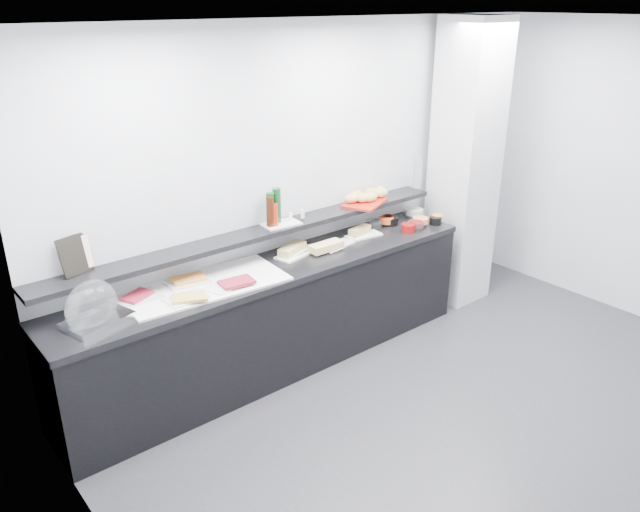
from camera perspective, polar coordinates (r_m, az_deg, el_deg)
ground at (r=4.74m, az=16.10°, el=-15.22°), size 5.00×5.00×0.00m
back_wall at (r=5.34m, az=-0.01°, el=6.41°), size 5.00×0.02×2.70m
ceiling at (r=3.80m, az=20.69°, el=19.20°), size 5.00×5.00×0.00m
column at (r=6.15m, az=13.10°, el=8.01°), size 0.50×0.50×2.70m
buffet_cabinet at (r=5.07m, az=-4.00°, el=-5.86°), size 3.60×0.60×0.85m
counter_top at (r=4.87m, az=-4.14°, el=-1.20°), size 3.62×0.62×0.05m
wall_shelf at (r=4.91m, az=-5.41°, el=2.16°), size 3.60×0.25×0.04m
cloche_base at (r=4.26m, az=-19.66°, el=-5.57°), size 0.46×0.37×0.04m
cloche_dome at (r=4.22m, az=-20.17°, el=-4.33°), size 0.45×0.38×0.34m
linen_runner at (r=4.60m, az=-10.52°, el=-2.61°), size 1.22×0.65×0.01m
platter_meat_a at (r=4.48m, az=-16.46°, el=-3.72°), size 0.34×0.24×0.01m
food_meat_a at (r=4.47m, az=-16.37°, el=-3.51°), size 0.24×0.21×0.02m
platter_salmon at (r=4.64m, az=-11.98°, el=-2.29°), size 0.32×0.23×0.01m
food_salmon at (r=4.64m, az=-11.95°, el=-2.04°), size 0.26×0.19×0.02m
platter_cheese at (r=4.39m, az=-12.16°, el=-3.78°), size 0.29×0.20×0.01m
food_cheese at (r=4.36m, az=-11.85°, el=-3.72°), size 0.28×0.23×0.02m
platter_meat_b at (r=4.53m, az=-8.79°, el=-2.67°), size 0.33×0.27×0.01m
food_meat_b at (r=4.53m, az=-7.63°, el=-2.38°), size 0.26×0.18×0.02m
sandwich_plate_left at (r=5.08m, az=-2.10°, el=0.24°), size 0.42×0.25×0.01m
sandwich_food_left at (r=5.07m, az=-2.57°, el=0.68°), size 0.30×0.20×0.06m
tongs_left at (r=5.06m, az=-1.54°, el=0.33°), size 0.15×0.06×0.01m
sandwich_plate_mid at (r=5.24m, az=1.63°, el=0.99°), size 0.33×0.18×0.01m
sandwich_food_mid at (r=5.11m, az=0.57°, el=0.88°), size 0.30×0.12×0.06m
tongs_mid at (r=5.10m, az=1.52°, el=0.48°), size 0.16×0.02×0.01m
sandwich_plate_right at (r=5.47m, az=4.00°, el=1.88°), size 0.34×0.18×0.01m
sandwich_food_right at (r=5.48m, az=3.65°, el=2.36°), size 0.24×0.13×0.06m
tongs_right at (r=5.40m, az=3.22°, el=1.75°), size 0.14×0.09×0.01m
bowl_glass_fruit at (r=5.67m, az=4.95°, el=2.90°), size 0.15×0.15×0.07m
fill_glass_fruit at (r=5.75m, az=6.07°, el=3.28°), size 0.16×0.16×0.05m
bowl_black_jam at (r=5.78m, az=6.43°, el=3.23°), size 0.19×0.19×0.07m
fill_black_jam at (r=5.81m, az=6.28°, el=3.45°), size 0.12×0.12×0.05m
bowl_glass_cream at (r=6.02m, az=8.58°, el=3.91°), size 0.23×0.23×0.07m
fill_glass_cream at (r=6.03m, az=8.63°, el=4.05°), size 0.20×0.20×0.05m
bowl_red_jam at (r=5.61m, az=8.07°, el=2.55°), size 0.15×0.15×0.07m
fill_red_jam at (r=5.68m, az=8.86°, el=2.89°), size 0.12×0.12×0.05m
bowl_glass_salmon at (r=5.69m, az=8.79°, el=2.78°), size 0.15×0.15×0.07m
fill_glass_salmon at (r=5.79m, az=9.17°, el=3.24°), size 0.18×0.18×0.05m
bowl_black_fruit at (r=5.84m, az=10.52°, el=3.20°), size 0.12×0.12×0.07m
fill_black_fruit at (r=5.89m, az=10.68°, el=3.48°), size 0.12×0.12×0.05m
framed_print at (r=4.37m, az=-21.51°, el=0.08°), size 0.23×0.13×0.26m
print_art at (r=4.38m, az=-21.46°, el=0.14°), size 0.21×0.06×0.22m
condiment_tray at (r=5.01m, az=-3.57°, el=2.95°), size 0.31×0.21×0.01m
bottle_green_a at (r=4.95m, az=-4.56°, el=4.33°), size 0.07×0.07×0.26m
bottle_brown at (r=4.91m, az=-4.58°, el=4.07°), size 0.07×0.07×0.24m
bottle_green_b at (r=5.00m, az=-3.97°, el=4.65°), size 0.08×0.08×0.28m
bottle_hot at (r=4.93m, az=-4.14°, el=3.77°), size 0.05×0.05×0.18m
shaker_salt at (r=5.05m, az=-2.70°, el=3.62°), size 0.03×0.03×0.07m
shaker_pepper at (r=5.11m, az=-1.60°, el=3.86°), size 0.04×0.04×0.07m
bread_tray at (r=5.53m, az=4.11°, el=4.87°), size 0.48×0.42×0.02m
bread_roll_nw at (r=5.57m, az=3.40°, el=5.57°), size 0.14×0.11×0.08m
bread_roll_ne at (r=5.73m, az=5.52°, el=5.99°), size 0.14×0.11×0.08m
bread_roll_sw at (r=5.50m, az=4.00°, el=5.35°), size 0.17×0.13×0.08m
bread_roll_s at (r=5.52m, az=4.65°, el=5.38°), size 0.14×0.09×0.08m
bread_roll_se at (r=5.65m, az=5.63°, el=5.77°), size 0.15×0.10×0.08m
bread_roll_midw at (r=5.48m, az=2.97°, el=5.30°), size 0.16×0.11×0.08m
bread_roll_mide at (r=5.66m, az=4.73°, el=5.82°), size 0.16×0.13×0.08m
carafe at (r=5.96m, az=8.90°, el=7.37°), size 0.11×0.11×0.30m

